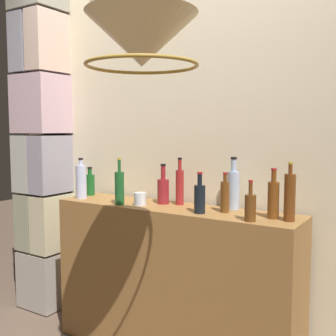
% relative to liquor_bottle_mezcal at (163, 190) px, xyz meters
% --- Properties ---
extents(panelled_rear_partition, '(3.26, 0.15, 2.90)m').
position_rel_liquor_bottle_mezcal_xyz_m(panelled_rear_partition, '(0.11, 0.20, 0.47)').
color(panelled_rear_partition, beige).
rests_on(panelled_rear_partition, ground).
extents(stone_pillar, '(0.38, 0.38, 2.82)m').
position_rel_liquor_bottle_mezcal_xyz_m(stone_pillar, '(-1.16, 0.04, 0.36)').
color(stone_pillar, '#A79E92').
rests_on(stone_pillar, ground).
extents(bar_shelf_unit, '(1.63, 0.38, 0.97)m').
position_rel_liquor_bottle_mezcal_xyz_m(bar_shelf_unit, '(0.11, -0.06, -0.58)').
color(bar_shelf_unit, olive).
rests_on(bar_shelf_unit, ground).
extents(liquor_bottle_mezcal, '(0.08, 0.08, 0.26)m').
position_rel_liquor_bottle_mezcal_xyz_m(liquor_bottle_mezcal, '(0.00, 0.00, 0.00)').
color(liquor_bottle_mezcal, maroon).
rests_on(liquor_bottle_mezcal, bar_shelf_unit).
extents(liquor_bottle_rum, '(0.08, 0.08, 0.29)m').
position_rel_liquor_bottle_mezcal_xyz_m(liquor_bottle_rum, '(-0.60, -0.14, 0.03)').
color(liquor_bottle_rum, silver).
rests_on(liquor_bottle_rum, bar_shelf_unit).
extents(liquor_bottle_gin, '(0.08, 0.08, 0.32)m').
position_rel_liquor_bottle_mezcal_xyz_m(liquor_bottle_gin, '(0.46, 0.07, 0.03)').
color(liquor_bottle_gin, '#A1B5D1').
rests_on(liquor_bottle_gin, bar_shelf_unit).
extents(liquor_bottle_rye, '(0.06, 0.06, 0.30)m').
position_rel_liquor_bottle_mezcal_xyz_m(liquor_bottle_rye, '(-0.22, -0.18, 0.02)').
color(liquor_bottle_rye, '#1B5425').
rests_on(liquor_bottle_rye, bar_shelf_unit).
extents(liquor_bottle_bourbon, '(0.06, 0.06, 0.22)m').
position_rel_liquor_bottle_mezcal_xyz_m(liquor_bottle_bourbon, '(0.67, -0.19, -0.01)').
color(liquor_bottle_bourbon, '#5E3514').
rests_on(liquor_bottle_bourbon, bar_shelf_unit).
extents(liquor_bottle_amaro, '(0.05, 0.05, 0.24)m').
position_rel_liquor_bottle_mezcal_xyz_m(liquor_bottle_amaro, '(0.46, -0.05, 0.00)').
color(liquor_bottle_amaro, brown).
rests_on(liquor_bottle_amaro, bar_shelf_unit).
extents(liquor_bottle_brandy, '(0.05, 0.05, 0.31)m').
position_rel_liquor_bottle_mezcal_xyz_m(liquor_bottle_brandy, '(0.11, 0.03, 0.03)').
color(liquor_bottle_brandy, maroon).
rests_on(liquor_bottle_brandy, bar_shelf_unit).
extents(liquor_bottle_port, '(0.06, 0.06, 0.28)m').
position_rel_liquor_bottle_mezcal_xyz_m(liquor_bottle_port, '(0.76, -0.06, 0.02)').
color(liquor_bottle_port, brown).
rests_on(liquor_bottle_port, bar_shelf_unit).
extents(liquor_bottle_sherry, '(0.06, 0.06, 0.32)m').
position_rel_liquor_bottle_mezcal_xyz_m(liquor_bottle_sherry, '(0.85, -0.08, 0.04)').
color(liquor_bottle_sherry, '#623212').
rests_on(liquor_bottle_sherry, bar_shelf_unit).
extents(liquor_bottle_tequila, '(0.07, 0.07, 0.21)m').
position_rel_liquor_bottle_mezcal_xyz_m(liquor_bottle_tequila, '(-0.65, 0.01, -0.01)').
color(liquor_bottle_tequila, '#175520').
rests_on(liquor_bottle_tequila, bar_shelf_unit).
extents(liquor_bottle_whiskey, '(0.07, 0.07, 0.24)m').
position_rel_liquor_bottle_mezcal_xyz_m(liquor_bottle_whiskey, '(0.35, -0.15, -0.00)').
color(liquor_bottle_whiskey, black).
rests_on(liquor_bottle_whiskey, bar_shelf_unit).
extents(glass_tumbler_rocks, '(0.08, 0.08, 0.08)m').
position_rel_liquor_bottle_mezcal_xyz_m(glass_tumbler_rocks, '(-0.10, -0.13, -0.05)').
color(glass_tumbler_rocks, silver).
rests_on(glass_tumbler_rocks, bar_shelf_unit).
extents(pendant_lamp, '(0.49, 0.49, 0.57)m').
position_rel_liquor_bottle_mezcal_xyz_m(pendant_lamp, '(0.40, -0.78, 0.77)').
color(pendant_lamp, beige).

